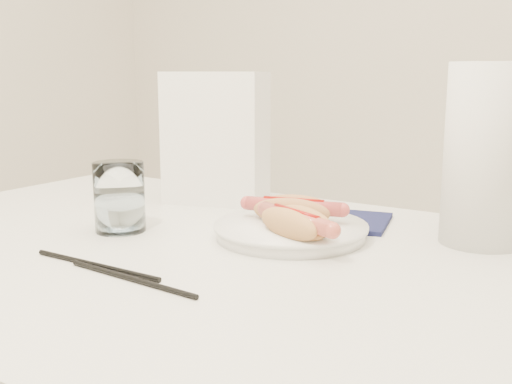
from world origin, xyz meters
The scene contains 10 objects.
table centered at (0.00, 0.00, 0.69)m, with size 1.20×0.80×0.75m.
plate centered at (0.10, 0.11, 0.76)m, with size 0.23×0.23×0.02m, color white.
hotdog_left centered at (0.09, 0.13, 0.79)m, with size 0.15×0.09×0.04m.
hotdog_right centered at (0.13, 0.06, 0.79)m, with size 0.15×0.11×0.04m.
water_glass centered at (-0.15, 0.00, 0.81)m, with size 0.08×0.08×0.11m, color silver.
chopstick_near centered at (-0.05, -0.15, 0.75)m, with size 0.01×0.01×0.22m, color black.
chopstick_far centered at (0.03, -0.16, 0.75)m, with size 0.01×0.01×0.21m, color black.
napkin_box centered at (-0.15, 0.26, 0.88)m, with size 0.19×0.10×0.25m, color white.
navy_napkin centered at (0.13, 0.24, 0.75)m, with size 0.14×0.14×0.01m, color #13173D.
paper_towel_roll centered at (0.35, 0.24, 0.88)m, with size 0.12×0.12×0.26m, color silver.
Camera 1 is at (0.53, -0.67, 1.00)m, focal length 42.46 mm.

